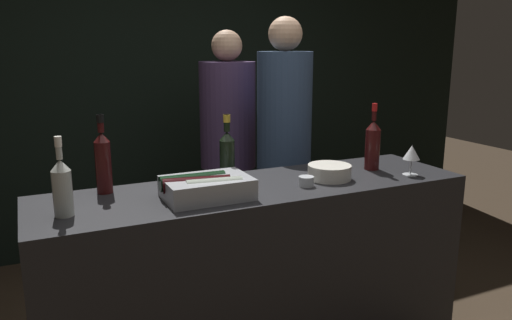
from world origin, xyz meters
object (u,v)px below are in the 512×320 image
object	(u,v)px
red_wine_bottle_tall	(373,144)
candle_votive	(306,181)
champagne_bottle	(227,153)
bowl_white	(329,171)
person_in_hoodie	(228,143)
white_wine_bottle	(62,185)
ice_bin_with_bottles	(205,187)
red_wine_bottle_black_foil	(103,160)
person_blond_tee	(284,145)
wine_glass	(412,153)

from	to	relation	value
red_wine_bottle_tall	candle_votive	bearing A→B (deg)	-164.37
candle_votive	champagne_bottle	bearing A→B (deg)	137.02
bowl_white	champagne_bottle	distance (m)	0.52
candle_votive	person_in_hoodie	distance (m)	1.24
white_wine_bottle	ice_bin_with_bottles	bearing A→B (deg)	-1.72
white_wine_bottle	champagne_bottle	bearing A→B (deg)	16.61
champagne_bottle	white_wine_bottle	size ratio (longest dim) A/B	1.03
red_wine_bottle_black_foil	person_blond_tee	bearing A→B (deg)	22.61
wine_glass	person_in_hoodie	xyz separation A→B (m)	(-0.50, 1.28, -0.13)
person_blond_tee	candle_votive	bearing A→B (deg)	75.10
red_wine_bottle_tall	person_in_hoodie	bearing A→B (deg)	109.78
candle_votive	red_wine_bottle_black_foil	bearing A→B (deg)	161.46
ice_bin_with_bottles	red_wine_bottle_tall	world-z (taller)	red_wine_bottle_tall
red_wine_bottle_tall	person_blond_tee	distance (m)	0.69
wine_glass	candle_votive	xyz separation A→B (m)	(-0.59, 0.05, -0.09)
white_wine_bottle	red_wine_bottle_black_foil	bearing A→B (deg)	52.90
red_wine_bottle_tall	ice_bin_with_bottles	bearing A→B (deg)	-173.36
white_wine_bottle	person_blond_tee	size ratio (longest dim) A/B	0.18
bowl_white	white_wine_bottle	world-z (taller)	white_wine_bottle
wine_glass	white_wine_bottle	xyz separation A→B (m)	(-1.67, 0.09, 0.01)
red_wine_bottle_black_foil	person_in_hoodie	size ratio (longest dim) A/B	0.21
bowl_white	person_in_hoodie	distance (m)	1.17
person_blond_tee	person_in_hoodie	bearing A→B (deg)	-58.59
ice_bin_with_bottles	white_wine_bottle	bearing A→B (deg)	178.28
champagne_bottle	person_blond_tee	distance (m)	0.80
candle_votive	red_wine_bottle_tall	bearing A→B (deg)	15.63
red_wine_bottle_tall	person_blond_tee	bearing A→B (deg)	105.85
wine_glass	red_wine_bottle_tall	size ratio (longest dim) A/B	0.44
champagne_bottle	red_wine_bottle_black_foil	distance (m)	0.59
red_wine_bottle_black_foil	person_blond_tee	distance (m)	1.29
red_wine_bottle_black_foil	white_wine_bottle	bearing A→B (deg)	-127.10
wine_glass	person_blond_tee	world-z (taller)	person_blond_tee
red_wine_bottle_black_foil	red_wine_bottle_tall	bearing A→B (deg)	-6.61
white_wine_bottle	red_wine_bottle_tall	size ratio (longest dim) A/B	0.89
ice_bin_with_bottles	red_wine_bottle_black_foil	distance (m)	0.48
person_in_hoodie	person_blond_tee	world-z (taller)	person_blond_tee
candle_votive	white_wine_bottle	xyz separation A→B (m)	(-1.08, 0.04, 0.10)
person_in_hoodie	person_blond_tee	distance (m)	0.49
ice_bin_with_bottles	bowl_white	world-z (taller)	ice_bin_with_bottles
bowl_white	person_blond_tee	distance (m)	0.74
candle_votive	person_in_hoodie	bearing A→B (deg)	85.53
ice_bin_with_bottles	white_wine_bottle	xyz separation A→B (m)	(-0.58, 0.02, 0.07)
ice_bin_with_bottles	candle_votive	distance (m)	0.50
wine_glass	person_in_hoodie	bearing A→B (deg)	111.21
red_wine_bottle_black_foil	red_wine_bottle_tall	size ratio (longest dim) A/B	1.01
white_wine_bottle	person_in_hoodie	bearing A→B (deg)	45.45
candle_votive	white_wine_bottle	size ratio (longest dim) A/B	0.23
white_wine_bottle	person_blond_tee	world-z (taller)	person_blond_tee
bowl_white	white_wine_bottle	xyz separation A→B (m)	(-1.25, -0.02, 0.09)
champagne_bottle	red_wine_bottle_tall	world-z (taller)	red_wine_bottle_tall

